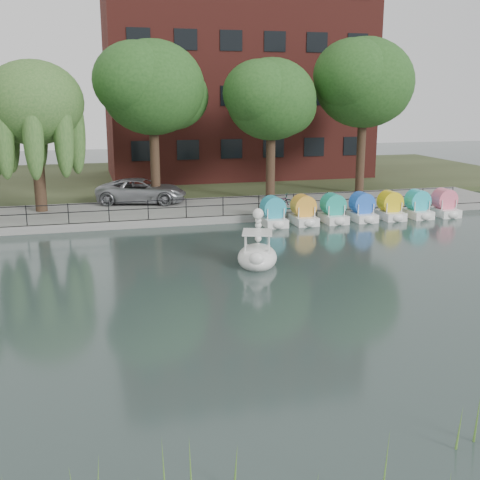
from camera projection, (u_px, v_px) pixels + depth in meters
name	position (u px, v px, depth m)	size (l,w,h in m)	color
ground_plane	(257.00, 308.00, 19.47)	(120.00, 120.00, 0.00)	#3D4D4B
promenade	(178.00, 211.00, 34.45)	(40.00, 6.00, 0.40)	gray
kerb	(187.00, 222.00, 31.68)	(40.00, 0.25, 0.40)	gray
land_strip	(150.00, 179.00, 47.60)	(60.00, 22.00, 0.36)	#47512D
railing	(186.00, 203.00, 31.64)	(32.00, 0.05, 1.00)	black
apartment_building	(236.00, 60.00, 47.13)	(20.00, 10.07, 18.00)	#4C1E16
willow_mid	(33.00, 103.00, 32.09)	(5.32, 5.32, 8.15)	#473323
broadleaf_center	(153.00, 88.00, 34.45)	(6.00, 6.00, 9.25)	#473323
broadleaf_right	(271.00, 100.00, 35.88)	(5.40, 5.40, 8.32)	#473323
broadleaf_far	(364.00, 83.00, 38.19)	(6.30, 6.30, 9.71)	#473323
minivan	(142.00, 189.00, 35.70)	(6.05, 2.78, 1.68)	gray
bicycle	(279.00, 200.00, 33.98)	(1.72, 0.60, 1.00)	gray
swan_boat	(257.00, 253.00, 24.41)	(2.31, 2.91, 2.16)	white
pedal_boat_row	(362.00, 209.00, 32.81)	(11.35, 1.70, 1.40)	white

